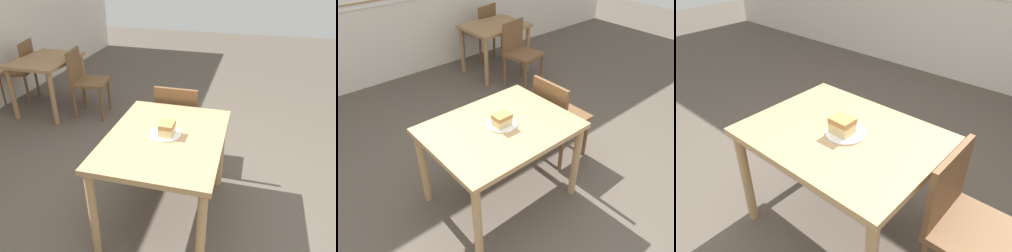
{
  "view_description": "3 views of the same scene",
  "coord_description": "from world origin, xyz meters",
  "views": [
    {
      "loc": [
        -1.92,
        -0.29,
        1.9
      ],
      "look_at": [
        0.1,
        0.26,
        0.78
      ],
      "focal_mm": 35.0,
      "sensor_mm": 36.0,
      "label": 1
    },
    {
      "loc": [
        -1.22,
        -1.29,
        2.09
      ],
      "look_at": [
        0.06,
        0.21,
        0.75
      ],
      "focal_mm": 35.0,
      "sensor_mm": 36.0,
      "label": 2
    },
    {
      "loc": [
        1.06,
        -0.9,
        1.74
      ],
      "look_at": [
        0.03,
        0.29,
        0.75
      ],
      "focal_mm": 35.0,
      "sensor_mm": 36.0,
      "label": 3
    }
  ],
  "objects": [
    {
      "name": "ground_plane",
      "position": [
        0.0,
        0.0,
        0.0
      ],
      "size": [
        14.0,
        14.0,
        0.0
      ],
      "primitive_type": "plane",
      "color": "brown"
    },
    {
      "name": "dining_table_near",
      "position": [
        0.04,
        0.26,
        0.63
      ],
      "size": [
        1.09,
        0.83,
        0.73
      ],
      "color": "tan",
      "rests_on": "ground_plane"
    },
    {
      "name": "chair_near_window",
      "position": [
        0.79,
        0.34,
        0.48
      ],
      "size": [
        0.41,
        0.41,
        0.85
      ],
      "rotation": [
        0.0,
        0.0,
        1.57
      ],
      "color": "brown",
      "rests_on": "ground_plane"
    },
    {
      "name": "plate",
      "position": [
        0.07,
        0.27,
        0.73
      ],
      "size": [
        0.23,
        0.23,
        0.01
      ],
      "color": "white",
      "rests_on": "dining_table_near"
    },
    {
      "name": "cake_slice",
      "position": [
        0.05,
        0.25,
        0.79
      ],
      "size": [
        0.13,
        0.1,
        0.09
      ],
      "color": "#E5CC89",
      "rests_on": "plate"
    }
  ]
}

